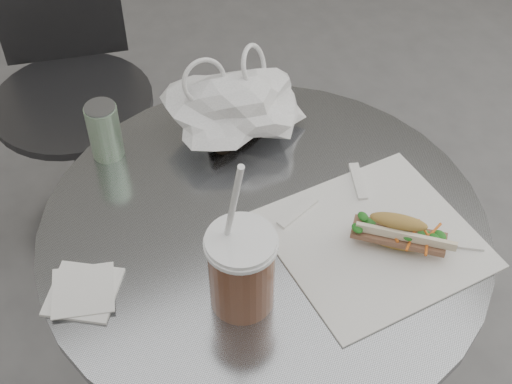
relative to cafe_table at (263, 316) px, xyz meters
name	(u,v)px	position (x,y,z in m)	size (l,w,h in m)	color
cafe_table	(263,316)	(0.00, 0.00, 0.00)	(0.76, 0.76, 0.74)	slate
chair_far	(81,132)	(-0.15, 0.82, -0.12)	(0.41, 0.44, 0.78)	#2D2D2F
sandwich_paper	(374,239)	(0.15, -0.11, 0.28)	(0.31, 0.30, 0.00)	white
banh_mi	(398,233)	(0.17, -0.13, 0.31)	(0.18, 0.18, 0.06)	#AC8441
iced_coffee	(241,269)	(-0.10, -0.12, 0.35)	(0.11, 0.11, 0.31)	brown
sunglasses	(238,133)	(0.05, 0.21, 0.30)	(0.13, 0.06, 0.06)	black
plastic_bag	(235,108)	(0.06, 0.23, 0.33)	(0.24, 0.19, 0.12)	white
napkin_stack	(83,291)	(-0.31, 0.00, 0.28)	(0.14, 0.14, 0.01)	white
drink_can	(104,131)	(-0.18, 0.28, 0.33)	(0.06, 0.06, 0.11)	#599859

